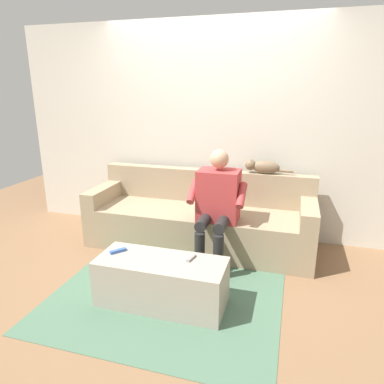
{
  "coord_description": "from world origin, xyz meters",
  "views": [
    {
      "loc": [
        -0.96,
        3.45,
        1.75
      ],
      "look_at": [
        0.0,
        0.18,
        0.72
      ],
      "focal_mm": 32.62,
      "sensor_mm": 36.0,
      "label": 1
    }
  ],
  "objects_px": {
    "coffee_table": "(161,282)",
    "remote_gray": "(191,258)",
    "cat_on_backrest": "(262,167)",
    "remote_blue": "(118,251)",
    "person_solo_seated": "(217,201)",
    "couch": "(199,221)"
  },
  "relations": [
    {
      "from": "coffee_table",
      "to": "remote_gray",
      "type": "distance_m",
      "value": 0.32
    },
    {
      "from": "cat_on_backrest",
      "to": "remote_gray",
      "type": "bearing_deg",
      "value": 73.36
    },
    {
      "from": "remote_blue",
      "to": "coffee_table",
      "type": "bearing_deg",
      "value": 125.9
    },
    {
      "from": "person_solo_seated",
      "to": "coffee_table",
      "type": "bearing_deg",
      "value": 72.1
    },
    {
      "from": "couch",
      "to": "person_solo_seated",
      "type": "distance_m",
      "value": 0.58
    },
    {
      "from": "coffee_table",
      "to": "person_solo_seated",
      "type": "relative_size",
      "value": 0.91
    },
    {
      "from": "coffee_table",
      "to": "cat_on_backrest",
      "type": "distance_m",
      "value": 1.75
    },
    {
      "from": "coffee_table",
      "to": "remote_blue",
      "type": "height_order",
      "value": "remote_blue"
    },
    {
      "from": "person_solo_seated",
      "to": "remote_blue",
      "type": "height_order",
      "value": "person_solo_seated"
    },
    {
      "from": "coffee_table",
      "to": "remote_blue",
      "type": "xyz_separation_m",
      "value": [
        0.4,
        -0.03,
        0.21
      ]
    },
    {
      "from": "couch",
      "to": "coffee_table",
      "type": "xyz_separation_m",
      "value": [
        0.0,
        1.19,
        -0.09
      ]
    },
    {
      "from": "couch",
      "to": "remote_blue",
      "type": "relative_size",
      "value": 17.5
    },
    {
      "from": "coffee_table",
      "to": "person_solo_seated",
      "type": "bearing_deg",
      "value": -107.9
    },
    {
      "from": "person_solo_seated",
      "to": "remote_gray",
      "type": "height_order",
      "value": "person_solo_seated"
    },
    {
      "from": "person_solo_seated",
      "to": "cat_on_backrest",
      "type": "relative_size",
      "value": 2.2
    },
    {
      "from": "cat_on_backrest",
      "to": "remote_blue",
      "type": "bearing_deg",
      "value": 53.96
    },
    {
      "from": "coffee_table",
      "to": "cat_on_backrest",
      "type": "bearing_deg",
      "value": -113.63
    },
    {
      "from": "coffee_table",
      "to": "couch",
      "type": "bearing_deg",
      "value": -90.0
    },
    {
      "from": "couch",
      "to": "coffee_table",
      "type": "height_order",
      "value": "couch"
    },
    {
      "from": "remote_gray",
      "to": "cat_on_backrest",
      "type": "bearing_deg",
      "value": 174.3
    },
    {
      "from": "coffee_table",
      "to": "remote_blue",
      "type": "relative_size",
      "value": 7.46
    },
    {
      "from": "couch",
      "to": "remote_blue",
      "type": "height_order",
      "value": "couch"
    }
  ]
}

